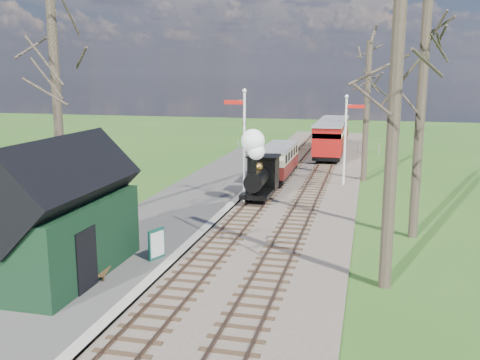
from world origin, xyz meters
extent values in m
plane|color=#2A571B|center=(0.00, 0.00, 0.00)|extent=(140.00, 140.00, 0.00)
ellipsoid|color=#385B23|center=(-25.00, 60.00, -14.76)|extent=(57.60, 36.00, 16.20)
ellipsoid|color=#385B23|center=(10.00, 65.00, -18.04)|extent=(70.40, 44.00, 19.80)
ellipsoid|color=#385B23|center=(-8.00, 70.00, -16.40)|extent=(64.00, 40.00, 18.00)
cube|color=brown|center=(1.30, 22.00, 0.05)|extent=(8.00, 60.00, 0.10)
cube|color=brown|center=(-0.50, 22.00, 0.14)|extent=(0.07, 60.00, 0.12)
cube|color=brown|center=(0.50, 22.00, 0.14)|extent=(0.07, 60.00, 0.12)
cube|color=#38281C|center=(0.00, 22.00, 0.10)|extent=(1.60, 60.00, 0.09)
cube|color=brown|center=(2.10, 22.00, 0.14)|extent=(0.07, 60.00, 0.12)
cube|color=brown|center=(3.10, 22.00, 0.14)|extent=(0.07, 60.00, 0.12)
cube|color=#38281C|center=(2.60, 22.00, 0.10)|extent=(1.60, 60.00, 0.09)
cube|color=#474442|center=(-3.50, 14.00, 0.10)|extent=(5.00, 44.00, 0.20)
cube|color=#B2AD9E|center=(-1.20, 14.00, 0.10)|extent=(0.40, 44.00, 0.21)
cube|color=black|center=(-4.30, 4.00, 1.50)|extent=(3.00, 6.00, 2.60)
cube|color=black|center=(-4.30, 4.00, 3.35)|extent=(3.25, 6.30, 3.25)
cube|color=black|center=(-2.78, 3.00, 1.20)|extent=(0.06, 1.20, 2.00)
cylinder|color=silver|center=(-0.70, 16.00, 3.00)|extent=(0.14, 0.14, 6.00)
sphere|color=silver|center=(-0.70, 16.00, 6.10)|extent=(0.24, 0.24, 0.24)
cube|color=#B7140F|center=(-1.25, 16.00, 5.50)|extent=(1.10, 0.08, 0.22)
cube|color=black|center=(-0.70, 16.00, 4.40)|extent=(0.18, 0.06, 0.30)
cylinder|color=silver|center=(4.30, 22.00, 2.75)|extent=(0.14, 0.14, 5.50)
sphere|color=silver|center=(4.30, 22.00, 5.60)|extent=(0.24, 0.24, 0.24)
cube|color=#B7140F|center=(4.85, 22.00, 5.00)|extent=(1.10, 0.08, 0.22)
cube|color=black|center=(4.30, 22.00, 3.90)|extent=(0.18, 0.06, 0.30)
cylinder|color=#382D23|center=(-7.30, 9.00, 5.50)|extent=(0.41, 0.41, 11.00)
cylinder|color=#382D23|center=(6.50, 6.00, 6.00)|extent=(0.42, 0.42, 12.00)
cylinder|color=#382D23|center=(7.80, 12.00, 5.00)|extent=(0.40, 0.40, 10.00)
cylinder|color=#382D23|center=(5.50, 24.00, 4.50)|extent=(0.39, 0.39, 9.00)
cube|color=slate|center=(0.30, 36.00, 0.75)|extent=(12.60, 0.02, 0.01)
cube|color=slate|center=(0.30, 36.00, 0.45)|extent=(12.60, 0.02, 0.02)
cylinder|color=slate|center=(0.30, 36.00, 0.50)|extent=(0.08, 0.08, 1.00)
cube|color=black|center=(0.00, 16.72, 0.60)|extent=(1.50, 3.53, 0.22)
cylinder|color=black|center=(0.00, 16.19, 1.39)|extent=(0.97, 2.30, 0.97)
cube|color=black|center=(0.00, 17.78, 1.48)|extent=(1.59, 1.41, 1.77)
cylinder|color=black|center=(0.00, 15.30, 2.19)|extent=(0.25, 0.25, 0.71)
sphere|color=#BE8437|center=(0.00, 16.45, 2.01)|extent=(0.46, 0.46, 0.46)
sphere|color=white|center=(0.10, 15.30, 3.03)|extent=(0.88, 0.88, 0.88)
sphere|color=white|center=(-0.10, 15.39, 3.56)|extent=(1.24, 1.24, 1.24)
cylinder|color=black|center=(-0.50, 15.66, 0.48)|extent=(0.09, 0.57, 0.57)
cylinder|color=black|center=(0.50, 15.66, 0.48)|extent=(0.09, 0.57, 0.57)
cube|color=black|center=(0.00, 22.72, 0.51)|extent=(1.68, 6.18, 0.27)
cube|color=maroon|center=(0.00, 22.72, 1.04)|extent=(1.77, 6.18, 0.80)
cube|color=beige|center=(0.00, 22.72, 1.83)|extent=(1.77, 6.18, 0.80)
cube|color=slate|center=(0.00, 22.72, 2.28)|extent=(1.86, 6.36, 0.11)
cube|color=black|center=(2.60, 31.75, 0.59)|extent=(2.10, 5.53, 0.33)
cube|color=maroon|center=(2.60, 31.75, 1.25)|extent=(2.21, 5.53, 0.99)
cube|color=beige|center=(2.60, 31.75, 2.24)|extent=(2.21, 5.53, 0.99)
cube|color=slate|center=(2.60, 31.75, 2.80)|extent=(2.32, 5.75, 0.13)
cube|color=black|center=(2.60, 37.25, 0.59)|extent=(2.10, 5.53, 0.33)
cube|color=maroon|center=(2.60, 37.25, 1.25)|extent=(2.21, 5.53, 0.99)
cube|color=beige|center=(2.60, 37.25, 2.24)|extent=(2.21, 5.53, 0.99)
cube|color=slate|center=(2.60, 37.25, 2.80)|extent=(2.32, 5.75, 0.13)
cube|color=#0E4538|center=(-1.75, 6.21, 0.78)|extent=(0.37, 0.77, 1.16)
cube|color=silver|center=(-1.70, 6.19, 0.78)|extent=(0.27, 0.64, 0.95)
cube|color=#4F361C|center=(-2.88, 4.20, 0.41)|extent=(0.66, 1.32, 0.05)
cube|color=#4F361C|center=(-3.04, 4.16, 0.65)|extent=(0.36, 1.24, 0.54)
cube|color=#4F361C|center=(-2.75, 3.66, 0.29)|extent=(0.05, 0.05, 0.18)
cube|color=#4F361C|center=(-3.02, 4.75, 0.29)|extent=(0.05, 0.05, 0.18)
imported|color=#191E2E|center=(-3.00, 2.68, 0.90)|extent=(0.51, 0.60, 1.41)
camera|label=1|loc=(5.81, -11.53, 7.06)|focal=40.00mm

